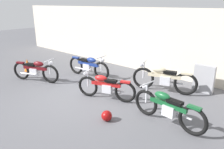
{
  "coord_description": "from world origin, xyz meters",
  "views": [
    {
      "loc": [
        5.07,
        -4.19,
        2.94
      ],
      "look_at": [
        0.35,
        1.2,
        0.55
      ],
      "focal_mm": 34.69,
      "sensor_mm": 36.0,
      "label": 1
    }
  ],
  "objects": [
    {
      "name": "stone_marker",
      "position": [
        2.86,
        3.08,
        0.48
      ],
      "size": [
        0.68,
        0.24,
        0.95
      ],
      "primitive_type": "cube",
      "rotation": [
        0.0,
        0.0,
        0.05
      ],
      "color": "#9E9EA3",
      "rests_on": "ground_plane"
    },
    {
      "name": "motorcycle_red",
      "position": [
        0.74,
        0.45,
        0.43
      ],
      "size": [
        1.88,
        0.85,
        0.88
      ],
      "rotation": [
        0.0,
        0.0,
        3.48
      ],
      "color": "black",
      "rests_on": "ground_plane"
    },
    {
      "name": "traffic_cone",
      "position": [
        -3.93,
        0.33,
        0.28
      ],
      "size": [
        0.32,
        0.32,
        0.55
      ],
      "primitive_type": "cone",
      "color": "orange",
      "rests_on": "ground_plane"
    },
    {
      "name": "motorcycle_cream",
      "position": [
        1.81,
        2.2,
        0.48
      ],
      "size": [
        2.15,
        0.88,
        1.0
      ],
      "rotation": [
        0.0,
        0.0,
        3.43
      ],
      "color": "black",
      "rests_on": "ground_plane"
    },
    {
      "name": "motorcycle_maroon",
      "position": [
        -2.42,
        -0.13,
        0.44
      ],
      "size": [
        1.93,
        0.97,
        0.92
      ],
      "rotation": [
        0.0,
        0.0,
        0.4
      ],
      "color": "black",
      "rests_on": "ground_plane"
    },
    {
      "name": "motorcycle_green",
      "position": [
        2.9,
        0.38,
        0.45
      ],
      "size": [
        2.06,
        0.58,
        0.92
      ],
      "rotation": [
        0.0,
        0.0,
        3.06
      ],
      "color": "black",
      "rests_on": "ground_plane"
    },
    {
      "name": "motorcycle_blue",
      "position": [
        -1.28,
        1.6,
        0.46
      ],
      "size": [
        2.12,
        0.59,
        0.95
      ],
      "rotation": [
        0.0,
        0.0,
        0.1
      ],
      "color": "black",
      "rests_on": "ground_plane"
    },
    {
      "name": "ground_plane",
      "position": [
        0.0,
        0.0,
        0.0
      ],
      "size": [
        40.0,
        40.0,
        0.0
      ],
      "primitive_type": "plane",
      "color": "#56565B"
    },
    {
      "name": "building_wall",
      "position": [
        0.0,
        3.91,
        1.38
      ],
      "size": [
        18.0,
        0.3,
        2.75
      ],
      "primitive_type": "cube",
      "color": "beige",
      "rests_on": "ground_plane"
    },
    {
      "name": "helmet",
      "position": [
        1.68,
        -0.53,
        0.14
      ],
      "size": [
        0.28,
        0.28,
        0.28
      ],
      "primitive_type": "sphere",
      "color": "maroon",
      "rests_on": "ground_plane"
    }
  ]
}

